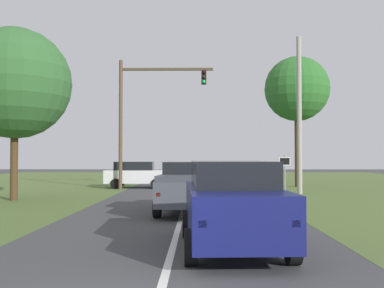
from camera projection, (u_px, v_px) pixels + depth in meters
ground_plane at (183, 209)px, 18.03m from camera, size 120.00×120.00×0.00m
red_suv_near at (232, 202)px, 10.31m from camera, size 2.41×5.06×2.00m
pickup_truck_lead at (189, 186)px, 17.00m from camera, size 2.45×5.60×1.92m
traffic_light at (143, 106)px, 29.27m from camera, size 6.17×0.40×8.46m
keep_moving_sign at (285, 170)px, 23.99m from camera, size 0.60×0.09×2.23m
oak_tree_right at (297, 89)px, 31.82m from camera, size 4.58×4.58×9.25m
crossing_suv_far at (137, 174)px, 30.63m from camera, size 4.37×2.22×1.79m
utility_pole_right at (299, 115)px, 25.71m from camera, size 0.28×0.28×9.05m
extra_tree_1 at (15, 83)px, 21.88m from camera, size 5.43×5.43×8.43m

